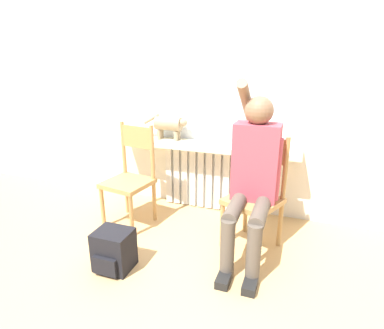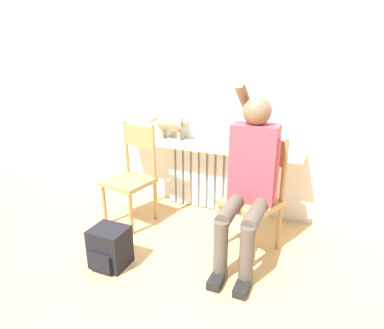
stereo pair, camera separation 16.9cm
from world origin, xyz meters
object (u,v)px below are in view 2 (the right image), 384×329
(backpack, at_px, (110,247))
(chair_right, at_px, (255,195))
(person, at_px, (250,174))
(chair_left, at_px, (132,175))
(cat, at_px, (173,124))

(backpack, bearing_deg, chair_right, 36.35)
(chair_right, relative_size, person, 0.68)
(person, bearing_deg, chair_left, 173.82)
(chair_right, distance_m, person, 0.24)
(person, relative_size, cat, 2.89)
(chair_left, relative_size, backpack, 3.07)
(cat, bearing_deg, person, -32.37)
(chair_right, bearing_deg, cat, 177.03)
(chair_left, bearing_deg, chair_right, 9.57)
(chair_right, xyz_separation_m, cat, (-0.94, 0.47, 0.40))
(chair_left, bearing_deg, cat, 77.46)
(chair_left, height_order, person, person)
(chair_right, relative_size, backpack, 3.07)
(chair_right, height_order, person, person)
(chair_left, distance_m, chair_right, 1.13)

